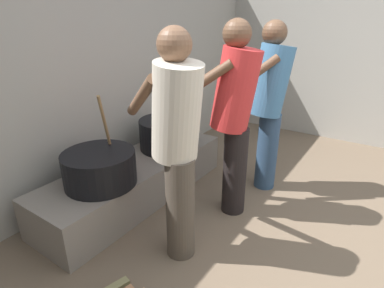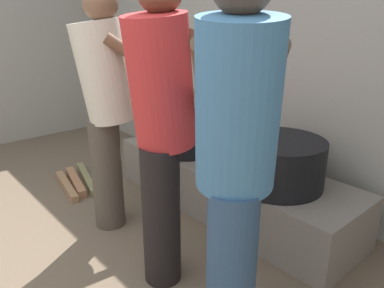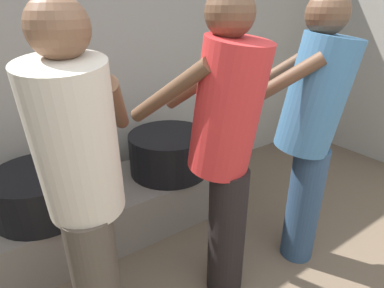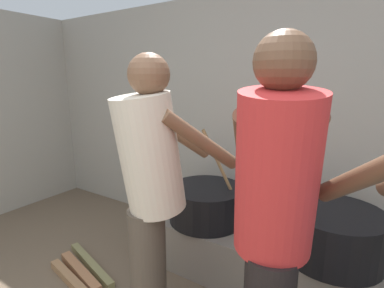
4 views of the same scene
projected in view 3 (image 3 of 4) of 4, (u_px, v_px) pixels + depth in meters
block_enclosure_rear at (74, 73)px, 2.29m from camera, size 5.78×0.20×2.10m
hearth_ledge at (115, 207)px, 2.26m from camera, size 1.95×0.60×0.36m
cooking_pot_main at (43, 191)px, 1.87m from camera, size 0.56×0.56×0.72m
cooking_pot_secondary at (169, 152)px, 2.32m from camera, size 0.58×0.58×0.30m
cook_in_cream_shirt at (83, 182)px, 1.22m from camera, size 0.57×0.72×1.54m
cook_in_red_shirt at (225, 142)px, 1.51m from camera, size 0.53×0.73×1.58m
cook_in_blue_shirt at (311, 125)px, 1.74m from camera, size 0.68×0.70×1.57m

